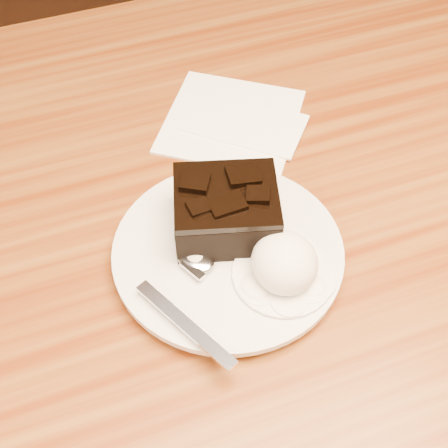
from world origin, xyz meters
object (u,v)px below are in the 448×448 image
object	(u,v)px
plate	(228,254)
brownie	(226,213)
spoon	(195,258)
napkin	(231,120)
ice_cream_scoop	(284,263)
dining_table	(218,394)

from	to	relation	value
plate	brownie	size ratio (longest dim) A/B	2.29
spoon	napkin	distance (m)	0.20
plate	brownie	bearing A→B (deg)	73.34
spoon	plate	bearing A→B (deg)	-20.67
ice_cream_scoop	spoon	distance (m)	0.08
dining_table	napkin	xyz separation A→B (m)	(0.07, 0.13, 0.38)
brownie	spoon	xyz separation A→B (m)	(-0.04, -0.03, -0.02)
ice_cream_scoop	napkin	world-z (taller)	ice_cream_scoop
dining_table	brownie	bearing A→B (deg)	-69.91
ice_cream_scoop	brownie	bearing A→B (deg)	112.02
dining_table	napkin	bearing A→B (deg)	63.13
plate	ice_cream_scoop	distance (m)	0.06
dining_table	ice_cream_scoop	size ratio (longest dim) A/B	20.27
plate	spoon	size ratio (longest dim) A/B	1.28
brownie	dining_table	bearing A→B (deg)	110.09
plate	ice_cream_scoop	bearing A→B (deg)	-52.04
ice_cream_scoop	plate	bearing A→B (deg)	127.96
dining_table	ice_cream_scoop	xyz separation A→B (m)	(0.03, -0.08, 0.41)
brownie	spoon	distance (m)	0.05
dining_table	spoon	bearing A→B (deg)	-128.50
dining_table	brownie	distance (m)	0.41
plate	dining_table	bearing A→B (deg)	88.16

